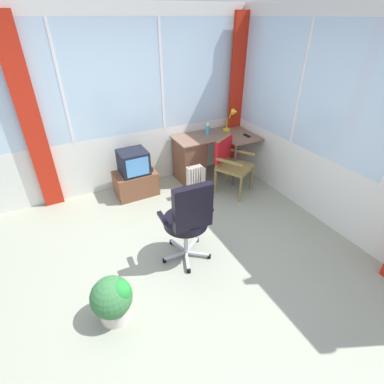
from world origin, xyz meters
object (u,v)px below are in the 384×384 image
at_px(desk, 193,158).
at_px(wooden_armchair, 228,158).
at_px(office_chair, 189,217).
at_px(space_heater, 196,182).
at_px(tv_on_stand, 135,176).
at_px(spray_bottle, 208,128).
at_px(tv_remote, 247,135).
at_px(potted_plant, 113,299).
at_px(desk_lamp, 233,116).

xyz_separation_m(desk, wooden_armchair, (0.33, -0.58, 0.15)).
bearing_deg(office_chair, space_heater, 59.09).
xyz_separation_m(wooden_armchair, space_heater, (-0.56, 0.02, -0.29)).
bearing_deg(tv_on_stand, spray_bottle, 4.17).
bearing_deg(spray_bottle, tv_remote, -34.54).
xyz_separation_m(spray_bottle, tv_on_stand, (-1.35, -0.10, -0.53)).
height_order(space_heater, potted_plant, space_heater).
bearing_deg(wooden_armchair, desk_lamp, 53.56).
bearing_deg(desk, tv_remote, -19.96).
bearing_deg(potted_plant, wooden_armchair, 34.58).
bearing_deg(wooden_armchair, desk, 119.78).
height_order(spray_bottle, potted_plant, spray_bottle).
distance_m(desk, tv_remote, 0.97).
xyz_separation_m(desk, potted_plant, (-1.91, -2.12, -0.14)).
height_order(tv_remote, tv_on_stand, tv_remote).
xyz_separation_m(tv_remote, office_chair, (-1.80, -1.44, -0.14)).
height_order(spray_bottle, wooden_armchair, spray_bottle).
bearing_deg(spray_bottle, tv_on_stand, -175.83).
bearing_deg(wooden_armchair, tv_on_stand, 158.41).
distance_m(office_chair, tv_on_stand, 1.74).
xyz_separation_m(wooden_armchair, office_chair, (-1.27, -1.17, 0.06)).
bearing_deg(desk, space_heater, -112.53).
distance_m(office_chair, potted_plant, 1.09).
xyz_separation_m(wooden_armchair, potted_plant, (-2.24, -1.54, -0.30)).
bearing_deg(desk_lamp, office_chair, -134.10).
height_order(desk, potted_plant, desk).
height_order(tv_remote, office_chair, office_chair).
relative_size(wooden_armchair, space_heater, 1.63).
height_order(tv_remote, spray_bottle, spray_bottle).
xyz_separation_m(desk_lamp, tv_on_stand, (-1.82, -0.07, -0.68)).
bearing_deg(tv_on_stand, desk_lamp, 2.12).
bearing_deg(desk, office_chair, -118.39).
bearing_deg(space_heater, tv_on_stand, 147.37).
distance_m(desk, potted_plant, 2.85).
relative_size(desk_lamp, space_heater, 0.73).
xyz_separation_m(desk, desk_lamp, (0.78, 0.03, 0.60)).
bearing_deg(desk, tv_on_stand, -178.10).
height_order(desk, desk_lamp, desk_lamp).
bearing_deg(potted_plant, desk, 48.02).
relative_size(tv_remote, potted_plant, 0.31).
bearing_deg(desk_lamp, space_heater, -149.86).
xyz_separation_m(desk, office_chair, (-0.94, -1.75, 0.21)).
height_order(desk, office_chair, office_chair).
bearing_deg(potted_plant, tv_remote, 33.26).
height_order(desk_lamp, space_heater, desk_lamp).
height_order(desk_lamp, potted_plant, desk_lamp).
distance_m(spray_bottle, tv_on_stand, 1.45).
xyz_separation_m(desk_lamp, wooden_armchair, (-0.45, -0.61, -0.45)).
relative_size(desk, potted_plant, 2.79).
distance_m(desk, office_chair, 2.00).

